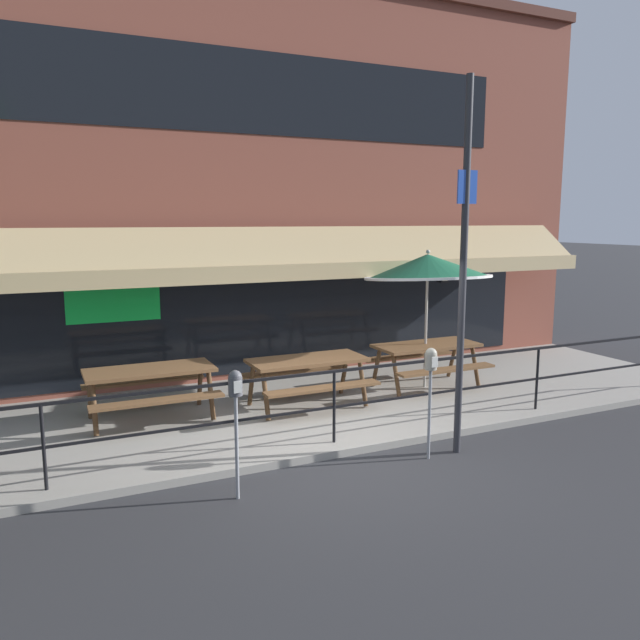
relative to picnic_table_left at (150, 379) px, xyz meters
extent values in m
plane|color=#2D2D30|center=(2.00, -2.23, -0.71)|extent=(120.00, 120.00, 0.00)
cube|color=#9E998E|center=(2.00, -0.23, -0.66)|extent=(15.00, 4.00, 0.10)
cube|color=brown|center=(2.00, 2.02, 2.87)|extent=(15.00, 0.50, 7.14)
cube|color=black|center=(2.00, 1.76, 4.44)|extent=(10.50, 0.02, 1.40)
cube|color=black|center=(2.00, 1.76, 0.64)|extent=(12.00, 0.02, 2.30)
cube|color=#19D84C|center=(-0.25, 1.74, 0.94)|extent=(1.50, 0.02, 0.70)
cube|color=tan|center=(2.00, 1.22, 1.79)|extent=(13.80, 0.92, 0.70)
cube|color=tan|center=(2.00, 0.71, 1.39)|extent=(13.80, 0.08, 0.28)
cube|color=black|center=(6.13, 1.63, 1.32)|extent=(0.04, 0.28, 0.04)
cube|color=black|center=(6.13, 1.49, 1.14)|extent=(0.18, 0.18, 0.28)
cube|color=beige|center=(6.13, 1.49, 1.14)|extent=(0.13, 0.19, 0.20)
cylinder|color=black|center=(-1.45, -1.93, -0.13)|extent=(0.04, 0.04, 0.95)
cylinder|color=black|center=(2.00, -1.93, -0.13)|extent=(0.04, 0.04, 0.95)
cylinder|color=black|center=(5.45, -1.93, -0.13)|extent=(0.04, 0.04, 0.95)
cube|color=black|center=(2.00, -1.93, 0.34)|extent=(13.80, 0.04, 0.04)
cube|color=black|center=(2.00, -1.93, -0.13)|extent=(13.80, 0.03, 0.03)
cube|color=brown|center=(0.00, 0.00, 0.13)|extent=(1.80, 0.80, 0.05)
cube|color=brown|center=(0.00, -0.58, -0.17)|extent=(1.80, 0.26, 0.04)
cube|color=brown|center=(0.00, 0.58, -0.17)|extent=(1.80, 0.26, 0.04)
cylinder|color=brown|center=(0.80, -0.32, -0.24)|extent=(0.07, 0.30, 0.73)
cylinder|color=brown|center=(0.80, 0.32, -0.24)|extent=(0.07, 0.30, 0.73)
cylinder|color=brown|center=(-0.80, -0.32, -0.24)|extent=(0.07, 0.30, 0.73)
cylinder|color=brown|center=(-0.80, 0.32, -0.24)|extent=(0.07, 0.30, 0.73)
cube|color=brown|center=(2.31, -0.35, 0.13)|extent=(1.80, 0.80, 0.05)
cube|color=brown|center=(2.31, -0.93, -0.17)|extent=(1.80, 0.26, 0.04)
cube|color=brown|center=(2.31, 0.23, -0.17)|extent=(1.80, 0.26, 0.04)
cylinder|color=brown|center=(3.11, -0.67, -0.24)|extent=(0.07, 0.30, 0.73)
cylinder|color=brown|center=(3.11, -0.03, -0.24)|extent=(0.07, 0.30, 0.73)
cylinder|color=brown|center=(1.51, -0.67, -0.24)|extent=(0.07, 0.30, 0.73)
cylinder|color=brown|center=(1.51, -0.03, -0.24)|extent=(0.07, 0.30, 0.73)
cube|color=brown|center=(4.63, -0.18, 0.13)|extent=(1.80, 0.80, 0.05)
cube|color=brown|center=(4.63, -0.76, -0.17)|extent=(1.80, 0.26, 0.04)
cube|color=brown|center=(4.63, 0.40, -0.17)|extent=(1.80, 0.26, 0.04)
cylinder|color=brown|center=(5.43, -0.50, -0.24)|extent=(0.07, 0.30, 0.73)
cylinder|color=brown|center=(5.43, 0.14, -0.24)|extent=(0.07, 0.30, 0.73)
cylinder|color=brown|center=(3.83, -0.50, -0.24)|extent=(0.07, 0.30, 0.73)
cylinder|color=brown|center=(3.83, 0.14, -0.24)|extent=(0.07, 0.30, 0.73)
cylinder|color=#B7B2A8|center=(4.63, -0.14, 0.54)|extent=(0.04, 0.04, 2.30)
cone|color=#1E6B47|center=(4.63, -0.14, 1.49)|extent=(2.10, 2.12, 0.54)
cylinder|color=white|center=(4.63, -0.14, 1.30)|extent=(2.14, 2.14, 0.19)
sphere|color=#B7B2A8|center=(4.63, -0.14, 1.73)|extent=(0.07, 0.07, 0.07)
cylinder|color=gray|center=(0.42, -2.80, -0.13)|extent=(0.04, 0.04, 1.15)
cylinder|color=#4C4C51|center=(0.42, -2.80, 0.54)|extent=(0.15, 0.15, 0.20)
sphere|color=#4C4C51|center=(0.42, -2.80, 0.64)|extent=(0.14, 0.14, 0.14)
cube|color=silver|center=(0.42, -2.88, 0.55)|extent=(0.08, 0.01, 0.13)
cylinder|color=gray|center=(2.94, -2.71, -0.13)|extent=(0.04, 0.04, 1.15)
cylinder|color=gray|center=(2.94, -2.71, 0.54)|extent=(0.15, 0.15, 0.20)
sphere|color=gray|center=(2.94, -2.71, 0.64)|extent=(0.14, 0.14, 0.14)
cube|color=silver|center=(2.94, -2.79, 0.55)|extent=(0.08, 0.01, 0.13)
cylinder|color=#2D2D33|center=(3.40, -2.68, 1.63)|extent=(0.09, 0.09, 4.67)
cube|color=blue|center=(3.40, -2.70, 2.66)|extent=(0.28, 0.02, 0.40)
camera|label=1|loc=(-1.44, -8.92, 2.27)|focal=35.00mm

